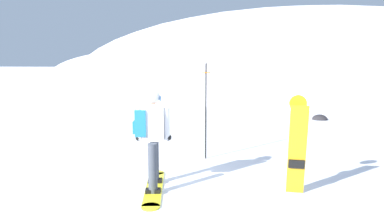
{
  "coord_description": "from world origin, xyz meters",
  "views": [
    {
      "loc": [
        1.56,
        -5.51,
        2.15
      ],
      "look_at": [
        -0.05,
        2.84,
        1.0
      ],
      "focal_mm": 31.69,
      "sensor_mm": 36.0,
      "label": 1
    }
  ],
  "objects_px": {
    "piste_marker_near": "(206,104)",
    "rock_dark": "(320,120)",
    "snowboarder_main": "(151,136)",
    "spare_snowboard": "(297,145)"
  },
  "relations": [
    {
      "from": "spare_snowboard",
      "to": "rock_dark",
      "type": "bearing_deg",
      "value": 77.73
    },
    {
      "from": "piste_marker_near",
      "to": "snowboarder_main",
      "type": "bearing_deg",
      "value": -107.32
    },
    {
      "from": "snowboarder_main",
      "to": "spare_snowboard",
      "type": "relative_size",
      "value": 1.1
    },
    {
      "from": "spare_snowboard",
      "to": "rock_dark",
      "type": "relative_size",
      "value": 2.85
    },
    {
      "from": "snowboarder_main",
      "to": "rock_dark",
      "type": "distance_m",
      "value": 9.0
    },
    {
      "from": "spare_snowboard",
      "to": "piste_marker_near",
      "type": "xyz_separation_m",
      "value": [
        -1.76,
        1.82,
        0.41
      ]
    },
    {
      "from": "piste_marker_near",
      "to": "rock_dark",
      "type": "height_order",
      "value": "piste_marker_near"
    },
    {
      "from": "rock_dark",
      "to": "piste_marker_near",
      "type": "bearing_deg",
      "value": -120.04
    },
    {
      "from": "snowboarder_main",
      "to": "spare_snowboard",
      "type": "xyz_separation_m",
      "value": [
        2.38,
        0.17,
        -0.09
      ]
    },
    {
      "from": "piste_marker_near",
      "to": "rock_dark",
      "type": "bearing_deg",
      "value": 59.96
    }
  ]
}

